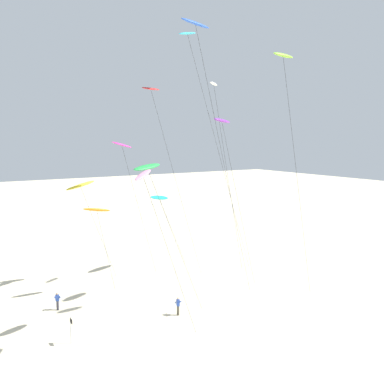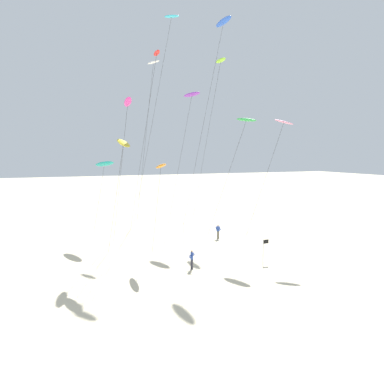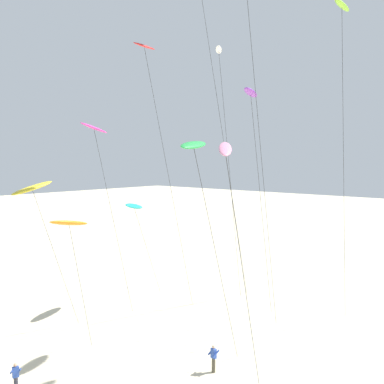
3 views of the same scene
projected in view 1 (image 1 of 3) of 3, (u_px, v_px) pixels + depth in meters
ground_plane at (113, 316)px, 35.56m from camera, size 260.00×260.00×0.00m
kite_magenta at (122, 147)px, 42.23m from camera, size 1.50×5.55×15.45m
kite_lime at (284, 60)px, 33.68m from camera, size 2.02×7.46×22.82m
kite_red at (153, 97)px, 39.71m from camera, size 2.07×8.11×20.70m
kite_yellow at (81, 186)px, 41.62m from camera, size 1.57×5.66×11.34m
kite_teal at (160, 198)px, 47.25m from camera, size 2.35×5.81×9.28m
kite_blue at (196, 28)px, 32.37m from camera, size 2.58×9.48×25.20m
kite_green at (148, 168)px, 30.96m from camera, size 2.35×7.54×13.82m
kite_purple at (222, 122)px, 37.36m from camera, size 2.38×7.05×17.63m
kite_white at (215, 91)px, 41.77m from camera, size 2.08×6.18×21.46m
kite_orange at (97, 210)px, 39.15m from camera, size 0.83×3.25×9.14m
kite_pink at (144, 178)px, 27.23m from camera, size 2.12×6.07×13.57m
kite_cyan at (189, 39)px, 38.22m from camera, size 3.39×11.68×25.96m
kite_flyer_nearest at (178, 306)px, 35.60m from camera, size 0.59×0.57×1.67m
kite_flyer_middle at (57, 301)px, 36.68m from camera, size 0.63×0.65×1.67m
marker_flag at (71, 326)px, 30.47m from camera, size 0.56×0.05×2.10m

